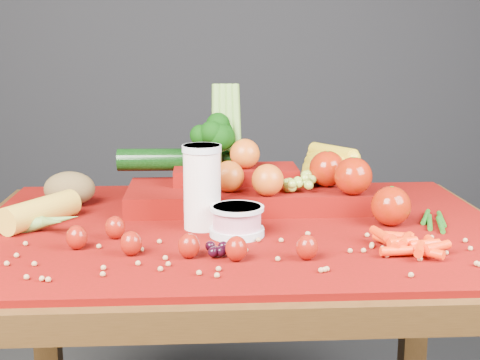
{
  "coord_description": "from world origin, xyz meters",
  "views": [
    {
      "loc": [
        -0.08,
        -1.29,
        1.13
      ],
      "look_at": [
        0.0,
        0.02,
        0.85
      ],
      "focal_mm": 50.0,
      "sensor_mm": 36.0,
      "label": 1
    }
  ],
  "objects": [
    {
      "name": "yogurt_bowl",
      "position": [
        -0.01,
        -0.07,
        0.79
      ],
      "size": [
        0.1,
        0.1,
        0.06
      ],
      "rotation": [
        0.0,
        0.0,
        -0.22
      ],
      "color": "silver",
      "rests_on": "red_cloth"
    },
    {
      "name": "milk_glass",
      "position": [
        -0.08,
        -0.02,
        0.85
      ],
      "size": [
        0.08,
        0.08,
        0.17
      ],
      "rotation": [
        0.0,
        0.0,
        -0.26
      ],
      "color": "white",
      "rests_on": "red_cloth"
    },
    {
      "name": "baby_carrot_pile",
      "position": [
        0.29,
        -0.19,
        0.78
      ],
      "size": [
        0.17,
        0.18,
        0.03
      ],
      "primitive_type": null,
      "color": "red",
      "rests_on": "red_cloth"
    },
    {
      "name": "soybean_scatter",
      "position": [
        0.0,
        -0.2,
        0.77
      ],
      "size": [
        0.84,
        0.24,
        0.01
      ],
      "primitive_type": null,
      "color": "#B4804D",
      "rests_on": "red_cloth"
    },
    {
      "name": "potato",
      "position": [
        -0.37,
        0.18,
        0.8
      ],
      "size": [
        0.11,
        0.08,
        0.08
      ],
      "primitive_type": "ellipsoid",
      "color": "brown",
      "rests_on": "red_cloth"
    },
    {
      "name": "red_cloth",
      "position": [
        0.0,
        0.0,
        0.76
      ],
      "size": [
        1.05,
        0.75,
        0.01
      ],
      "primitive_type": "cube",
      "color": "#690304",
      "rests_on": "table"
    },
    {
      "name": "table",
      "position": [
        0.0,
        0.0,
        0.66
      ],
      "size": [
        1.1,
        0.8,
        0.75
      ],
      "color": "#321D0B",
      "rests_on": "ground"
    },
    {
      "name": "strawberry_scatter",
      "position": [
        -0.13,
        -0.17,
        0.79
      ],
      "size": [
        0.44,
        0.18,
        0.05
      ],
      "color": "maroon",
      "rests_on": "red_cloth"
    },
    {
      "name": "produce_mound",
      "position": [
        0.05,
        0.15,
        0.82
      ],
      "size": [
        0.61,
        0.36,
        0.27
      ],
      "color": "#690304",
      "rests_on": "red_cloth"
    },
    {
      "name": "green_bean_pile",
      "position": [
        0.39,
        -0.01,
        0.77
      ],
      "size": [
        0.14,
        0.12,
        0.01
      ],
      "primitive_type": null,
      "color": "#1B5A14",
      "rests_on": "red_cloth"
    },
    {
      "name": "dark_grape_cluster",
      "position": [
        -0.04,
        -0.19,
        0.78
      ],
      "size": [
        0.06,
        0.05,
        0.03
      ],
      "primitive_type": null,
      "color": "black",
      "rests_on": "red_cloth"
    },
    {
      "name": "corn_ear",
      "position": [
        -0.39,
        -0.01,
        0.78
      ],
      "size": [
        0.25,
        0.27,
        0.06
      ],
      "rotation": [
        0.0,
        0.0,
        1.02
      ],
      "color": "gold",
      "rests_on": "red_cloth"
    }
  ]
}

